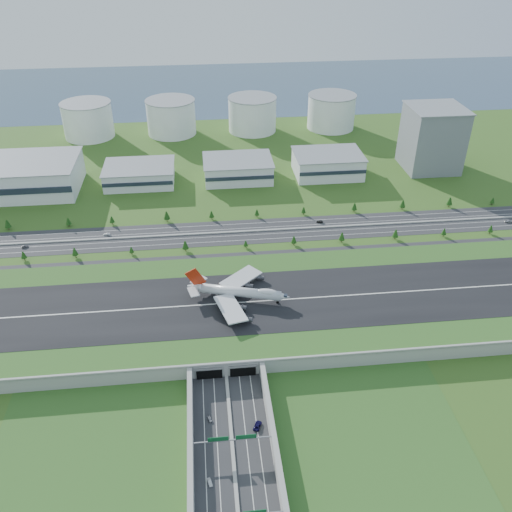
{
  "coord_description": "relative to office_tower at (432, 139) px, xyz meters",
  "views": [
    {
      "loc": [
        -6.23,
        -248.82,
        200.26
      ],
      "look_at": [
        24.32,
        35.0,
        16.97
      ],
      "focal_mm": 38.0,
      "sensor_mm": 36.0,
      "label": 1
    }
  ],
  "objects": [
    {
      "name": "office_tower",
      "position": [
        0.0,
        0.0,
        0.0
      ],
      "size": [
        46.0,
        46.0,
        55.0
      ],
      "primitive_type": "cube",
      "color": "slate",
      "rests_on": "ground"
    },
    {
      "name": "ground",
      "position": [
        -200.0,
        -195.0,
        -27.5
      ],
      "size": [
        1200.0,
        1200.0,
        0.0
      ],
      "primitive_type": "plane",
      "color": "#255A1C",
      "rests_on": "ground"
    },
    {
      "name": "car_4",
      "position": [
        -333.01,
        -105.36,
        -26.56
      ],
      "size": [
        5.11,
        2.81,
        1.65
      ],
      "primitive_type": "imported",
      "rotation": [
        0.0,
        0.0,
        1.76
      ],
      "color": "slate",
      "rests_on": "ground"
    },
    {
      "name": "fuel_tank_c",
      "position": [
        -150.0,
        115.0,
        -10.0
      ],
      "size": [
        50.0,
        50.0,
        35.0
      ],
      "primitive_type": "cylinder",
      "color": "white",
      "rests_on": "ground"
    },
    {
      "name": "fuel_tank_a",
      "position": [
        -320.0,
        115.0,
        -10.0
      ],
      "size": [
        50.0,
        50.0,
        35.0
      ],
      "primitive_type": "cylinder",
      "color": "white",
      "rests_on": "ground"
    },
    {
      "name": "bay_water",
      "position": [
        -200.0,
        285.0,
        -27.47
      ],
      "size": [
        1200.0,
        260.0,
        0.06
      ],
      "primitive_type": "cube",
      "color": "#324960",
      "rests_on": "ground"
    },
    {
      "name": "hangar_mid_b",
      "position": [
        -175.0,
        -5.0,
        -19.0
      ],
      "size": [
        58.0,
        42.0,
        17.0
      ],
      "primitive_type": "cube",
      "color": "silver",
      "rests_on": "ground"
    },
    {
      "name": "north_expressway",
      "position": [
        -200.0,
        -100.0,
        -27.44
      ],
      "size": [
        560.0,
        36.0,
        0.12
      ],
      "primitive_type": "cube",
      "color": "#28282B",
      "rests_on": "ground"
    },
    {
      "name": "car_0",
      "position": [
        -209.41,
        -271.99,
        -26.67
      ],
      "size": [
        3.01,
        4.5,
        1.42
      ],
      "primitive_type": "imported",
      "rotation": [
        0.0,
        0.0,
        0.35
      ],
      "color": "#9F9EA3",
      "rests_on": "ground"
    },
    {
      "name": "car_5",
      "position": [
        -119.79,
        -92.61,
        -26.56
      ],
      "size": [
        5.25,
        3.52,
        1.64
      ],
      "primitive_type": "imported",
      "rotation": [
        0.0,
        0.0,
        -1.97
      ],
      "color": "black",
      "rests_on": "ground"
    },
    {
      "name": "fuel_tank_b",
      "position": [
        -235.0,
        115.0,
        -10.0
      ],
      "size": [
        50.0,
        50.0,
        35.0
      ],
      "primitive_type": "cylinder",
      "color": "white",
      "rests_on": "ground"
    },
    {
      "name": "hangar_mid_c",
      "position": [
        -95.0,
        -5.0,
        -18.0
      ],
      "size": [
        58.0,
        42.0,
        19.0
      ],
      "primitive_type": "cube",
      "color": "silver",
      "rests_on": "ground"
    },
    {
      "name": "boeing_747",
      "position": [
        -189.58,
        -191.49,
        -14.06
      ],
      "size": [
        60.17,
        56.09,
        19.08
      ],
      "rotation": [
        0.0,
        0.0,
        -0.28
      ],
      "color": "silver",
      "rests_on": "airfield_deck"
    },
    {
      "name": "fuel_tank_d",
      "position": [
        -65.0,
        115.0,
        -10.0
      ],
      "size": [
        50.0,
        50.0,
        35.0
      ],
      "primitive_type": "cylinder",
      "color": "white",
      "rests_on": "ground"
    },
    {
      "name": "hangar_mid_a",
      "position": [
        -260.0,
        -5.0,
        -20.0
      ],
      "size": [
        58.0,
        42.0,
        15.0
      ],
      "primitive_type": "cube",
      "color": "silver",
      "rests_on": "ground"
    },
    {
      "name": "hangar_west",
      "position": [
        -370.0,
        -10.0,
        -15.0
      ],
      "size": [
        120.0,
        60.0,
        25.0
      ],
      "primitive_type": "cube",
      "color": "silver",
      "rests_on": "ground"
    },
    {
      "name": "car_2",
      "position": [
        -187.73,
        -278.35,
        -26.53
      ],
      "size": [
        5.04,
        6.74,
        1.7
      ],
      "primitive_type": "imported",
      "rotation": [
        0.0,
        0.0,
        2.73
      ],
      "color": "#0E0B37",
      "rests_on": "ground"
    },
    {
      "name": "tree_row",
      "position": [
        -181.13,
        -99.08,
        -22.79
      ],
      "size": [
        504.22,
        48.73,
        8.47
      ],
      "color": "#3D2819",
      "rests_on": "ground"
    },
    {
      "name": "car_7",
      "position": [
        -278.17,
        -93.94,
        -26.62
      ],
      "size": [
        5.42,
        2.68,
        1.51
      ],
      "primitive_type": "imported",
      "rotation": [
        0.0,
        0.0,
        -1.68
      ],
      "color": "white",
      "rests_on": "ground"
    },
    {
      "name": "car_6",
      "position": [
        22.89,
        -107.23,
        -26.55
      ],
      "size": [
        6.34,
        3.71,
        1.66
      ],
      "primitive_type": "imported",
      "rotation": [
        0.0,
        0.0,
        1.4
      ],
      "color": "#B4B3B8",
      "rests_on": "ground"
    },
    {
      "name": "sign_gantry_near",
      "position": [
        -200.0,
        -290.04,
        -20.55
      ],
      "size": [
        38.7,
        0.7,
        9.8
      ],
      "color": "gray",
      "rests_on": "ground"
    },
    {
      "name": "airfield_deck",
      "position": [
        -200.0,
        -195.09,
        -23.38
      ],
      "size": [
        520.0,
        100.0,
        9.2
      ],
      "color": "gray",
      "rests_on": "ground"
    },
    {
      "name": "car_1",
      "position": [
        -210.54,
        -305.0,
        -26.69
      ],
      "size": [
        2.48,
        4.39,
        1.37
      ],
      "primitive_type": "imported",
      "rotation": [
        0.0,
        0.0,
        0.26
      ],
      "color": "silver",
      "rests_on": "ground"
    },
    {
      "name": "underpass_road",
      "position": [
        -200.0,
        -294.42,
        -24.07
      ],
      "size": [
        38.8,
        120.4,
        8.0
      ],
      "color": "#28282B",
      "rests_on": "ground"
    }
  ]
}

